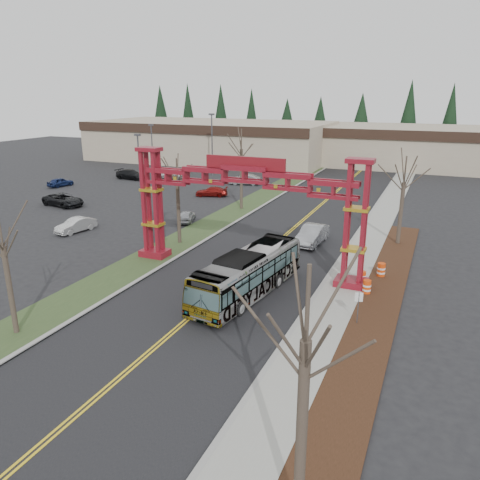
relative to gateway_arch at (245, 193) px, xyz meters
The scene contains 35 objects.
ground 18.97m from the gateway_arch, 90.00° to the right, with size 200.00×200.00×0.00m, color black.
road 9.20m from the gateway_arch, 90.00° to the left, with size 12.00×110.00×0.02m, color black.
lane_line_left 9.19m from the gateway_arch, 90.98° to the left, with size 0.12×100.00×0.01m, color yellow.
lane_line_right 9.19m from the gateway_arch, 89.02° to the left, with size 0.12×100.00×0.01m, color yellow.
curb_right 11.03m from the gateway_arch, 48.70° to the left, with size 0.30×110.00×0.15m, color gray.
sidewalk_right 11.90m from the gateway_arch, 42.65° to the left, with size 2.60×110.00×0.14m, color gray.
landscape_strip 14.25m from the gateway_arch, 38.11° to the right, with size 2.60×50.00×0.12m, color black.
grass_median 12.18m from the gateway_arch, 138.81° to the left, with size 4.00×110.00×0.08m, color #2C4221.
curb_left 11.03m from the gateway_arch, 131.30° to the left, with size 0.30×110.00×0.15m, color gray.
gateway_arch is the anchor object (origin of this frame).
retail_building_west 61.78m from the gateway_arch, 119.07° to the left, with size 46.00×22.30×7.50m.
retail_building_east 62.80m from the gateway_arch, 80.83° to the left, with size 38.00×20.30×7.00m.
conifer_treeline 74.00m from the gateway_arch, 89.81° to the left, with size 116.10×5.60×13.00m.
transit_bus 6.31m from the gateway_arch, 64.20° to the right, with size 2.56×10.93×3.04m, color #96989D.
silver_sedan 10.35m from the gateway_arch, 70.89° to the left, with size 1.76×5.05×1.66m, color #A5A8AD.
parked_car_near_a 16.14m from the gateway_arch, 136.29° to the left, with size 1.45×3.59×1.22m, color #ADAFB5.
parked_car_near_b 19.95m from the gateway_arch, behind, with size 1.42×4.08×1.35m, color silver.
parked_car_near_c 30.56m from the gateway_arch, 158.56° to the left, with size 2.48×5.37×1.49m, color black.
parked_car_mid_a 27.56m from the gateway_arch, 122.02° to the left, with size 1.70×4.19×1.22m, color maroon.
parked_car_mid_b 42.68m from the gateway_arch, 151.52° to the left, with size 1.52×3.77×1.28m, color navy.
parked_car_far_a 35.12m from the gateway_arch, 112.83° to the left, with size 1.59×4.55×1.50m, color #999DA0.
parked_car_far_b 41.97m from the gateway_arch, 129.55° to the left, with size 2.13×4.62×1.28m, color silver.
parked_car_far_c 43.22m from the gateway_arch, 137.21° to the left, with size 2.06×5.07×1.47m, color black.
bare_tree_median_near 16.14m from the gateway_arch, 119.76° to the right, with size 2.95×2.95×7.07m.
bare_tree_median_mid 8.95m from the gateway_arch, 153.57° to the left, with size 3.25×3.25×7.58m.
bare_tree_median_far 19.72m from the gateway_arch, 113.95° to the left, with size 3.37×3.37×9.09m.
bare_tree_right_near 21.94m from the gateway_arch, 62.88° to the right, with size 3.36×3.36×8.70m.
bare_tree_right_far 15.14m from the gateway_arch, 48.62° to the left, with size 3.44×3.44×7.81m.
light_pole_near 24.97m from the gateway_arch, 142.58° to the left, with size 0.73×0.36×8.37m.
light_pole_mid 41.87m from the gateway_arch, 132.68° to the left, with size 0.72×0.36×8.34m.
light_pole_far 43.26m from the gateway_arch, 119.79° to the left, with size 0.85×0.42×9.77m.
street_sign 11.71m from the gateway_arch, 30.02° to the right, with size 0.45×0.17×2.03m.
barrel_south 10.72m from the gateway_arch, ahead, with size 0.55×0.55×1.02m.
barrel_mid 10.26m from the gateway_arch, ahead, with size 0.50×0.50×0.93m.
barrel_north 11.40m from the gateway_arch, 15.63° to the left, with size 0.59×0.59×1.09m.
Camera 1 is at (12.82, -12.54, 12.90)m, focal length 35.00 mm.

